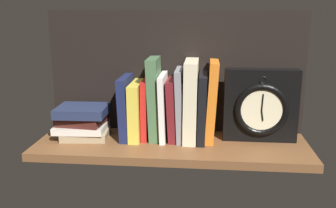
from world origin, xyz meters
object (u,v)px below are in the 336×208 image
(book_green_romantic, at_px, (155,99))
(book_stack_side, at_px, (83,121))
(book_cream_twain, at_px, (191,100))
(framed_clock, at_px, (261,106))
(book_yellow_seinlanguage, at_px, (137,110))
(book_white_catcher, at_px, (164,107))
(book_navy_bierce, at_px, (127,107))
(book_gray_chess, at_px, (180,104))
(book_maroon_dawkins, at_px, (172,109))
(book_orange_pandolfini, at_px, (212,101))
(book_red_requiem, at_px, (146,109))
(book_black_skeptic, at_px, (202,107))

(book_green_romantic, bearing_deg, book_stack_side, -173.85)
(book_cream_twain, bearing_deg, framed_clock, 0.29)
(book_yellow_seinlanguage, distance_m, book_white_catcher, 0.09)
(book_navy_bierce, relative_size, book_green_romantic, 0.77)
(book_green_romantic, relative_size, book_cream_twain, 1.03)
(book_gray_chess, bearing_deg, book_green_romantic, 180.00)
(book_maroon_dawkins, height_order, book_cream_twain, book_cream_twain)
(book_green_romantic, bearing_deg, framed_clock, 0.19)
(book_maroon_dawkins, distance_m, book_orange_pandolfini, 0.13)
(book_red_requiem, height_order, book_white_catcher, book_white_catcher)
(book_gray_chess, bearing_deg, book_black_skeptic, 0.00)
(book_green_romantic, distance_m, book_white_catcher, 0.04)
(book_stack_side, bearing_deg, book_black_skeptic, 3.73)
(book_red_requiem, relative_size, book_cream_twain, 0.75)
(book_yellow_seinlanguage, xyz_separation_m, book_red_requiem, (0.03, 0.00, 0.01))
(book_orange_pandolfini, relative_size, book_stack_side, 1.45)
(book_yellow_seinlanguage, height_order, book_gray_chess, book_gray_chess)
(book_navy_bierce, height_order, book_red_requiem, book_navy_bierce)
(book_cream_twain, distance_m, framed_clock, 0.22)
(book_red_requiem, bearing_deg, book_stack_side, -172.99)
(book_white_catcher, bearing_deg, book_gray_chess, 0.00)
(book_navy_bierce, height_order, framed_clock, framed_clock)
(book_navy_bierce, bearing_deg, book_yellow_seinlanguage, 0.00)
(book_cream_twain, height_order, book_orange_pandolfini, same)
(book_navy_bierce, xyz_separation_m, book_orange_pandolfini, (0.27, 0.00, 0.03))
(book_green_romantic, distance_m, book_gray_chess, 0.08)
(book_green_romantic, bearing_deg, book_black_skeptic, 0.00)
(book_red_requiem, bearing_deg, book_gray_chess, 0.00)
(book_maroon_dawkins, relative_size, book_orange_pandolfini, 0.77)
(book_green_romantic, xyz_separation_m, book_gray_chess, (0.08, 0.00, -0.02))
(book_yellow_seinlanguage, xyz_separation_m, book_stack_side, (-0.17, -0.03, -0.04))
(book_red_requiem, relative_size, book_black_skeptic, 0.90)
(book_red_requiem, relative_size, book_white_catcher, 0.92)
(framed_clock, bearing_deg, book_maroon_dawkins, -179.77)
(book_maroon_dawkins, bearing_deg, book_gray_chess, 0.00)
(book_cream_twain, height_order, framed_clock, book_cream_twain)
(book_navy_bierce, distance_m, book_yellow_seinlanguage, 0.04)
(book_black_skeptic, xyz_separation_m, book_stack_side, (-0.38, -0.03, -0.05))
(book_cream_twain, xyz_separation_m, book_orange_pandolfini, (0.07, 0.00, -0.00))
(book_green_romantic, xyz_separation_m, book_white_catcher, (0.03, 0.00, -0.03))
(book_navy_bierce, height_order, book_orange_pandolfini, book_orange_pandolfini)
(book_maroon_dawkins, xyz_separation_m, book_stack_side, (-0.29, -0.03, -0.04))
(book_yellow_seinlanguage, relative_size, book_white_catcher, 0.87)
(book_red_requiem, xyz_separation_m, book_white_catcher, (0.06, 0.00, 0.01))
(book_white_catcher, bearing_deg, book_black_skeptic, 0.00)
(book_green_romantic, height_order, book_orange_pandolfini, book_green_romantic)
(book_cream_twain, relative_size, book_black_skeptic, 1.19)
(book_black_skeptic, bearing_deg, book_stack_side, -176.27)
(framed_clock, bearing_deg, book_green_romantic, -179.81)
(book_gray_chess, height_order, book_black_skeptic, book_gray_chess)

